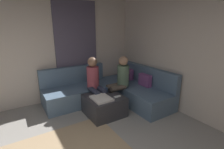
{
  "coord_description": "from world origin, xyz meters",
  "views": [
    {
      "loc": [
        1.32,
        -0.23,
        1.85
      ],
      "look_at": [
        -1.63,
        1.63,
        0.85
      ],
      "focal_mm": 26.46,
      "sensor_mm": 36.0,
      "label": 1
    }
  ],
  "objects_px": {
    "person_on_couch_back": "(120,79)",
    "coffee_mug": "(106,90)",
    "person_on_couch_side": "(95,81)",
    "game_remote": "(117,97)",
    "ottoman": "(104,105)",
    "sectional_couch": "(111,90)"
  },
  "relations": [
    {
      "from": "person_on_couch_back",
      "to": "ottoman",
      "type": "bearing_deg",
      "value": 111.25
    },
    {
      "from": "sectional_couch",
      "to": "game_remote",
      "type": "distance_m",
      "value": 0.78
    },
    {
      "from": "coffee_mug",
      "to": "person_on_couch_side",
      "type": "distance_m",
      "value": 0.32
    },
    {
      "from": "game_remote",
      "to": "person_on_couch_side",
      "type": "bearing_deg",
      "value": -157.13
    },
    {
      "from": "person_on_couch_back",
      "to": "person_on_couch_side",
      "type": "bearing_deg",
      "value": 73.53
    },
    {
      "from": "game_remote",
      "to": "coffee_mug",
      "type": "bearing_deg",
      "value": -174.29
    },
    {
      "from": "sectional_couch",
      "to": "person_on_couch_side",
      "type": "height_order",
      "value": "person_on_couch_side"
    },
    {
      "from": "game_remote",
      "to": "person_on_couch_back",
      "type": "height_order",
      "value": "person_on_couch_back"
    },
    {
      "from": "ottoman",
      "to": "sectional_couch",
      "type": "bearing_deg",
      "value": 136.8
    },
    {
      "from": "ottoman",
      "to": "person_on_couch_back",
      "type": "height_order",
      "value": "person_on_couch_back"
    },
    {
      "from": "game_remote",
      "to": "person_on_couch_side",
      "type": "distance_m",
      "value": 0.66
    },
    {
      "from": "ottoman",
      "to": "coffee_mug",
      "type": "relative_size",
      "value": 8.0
    },
    {
      "from": "person_on_couch_back",
      "to": "game_remote",
      "type": "bearing_deg",
      "value": 139.6
    },
    {
      "from": "sectional_couch",
      "to": "game_remote",
      "type": "bearing_deg",
      "value": -21.57
    },
    {
      "from": "ottoman",
      "to": "person_on_couch_back",
      "type": "xyz_separation_m",
      "value": [
        -0.22,
        0.56,
        0.45
      ]
    },
    {
      "from": "person_on_couch_back",
      "to": "coffee_mug",
      "type": "bearing_deg",
      "value": 89.53
    },
    {
      "from": "coffee_mug",
      "to": "game_remote",
      "type": "bearing_deg",
      "value": 5.71
    },
    {
      "from": "coffee_mug",
      "to": "person_on_couch_side",
      "type": "xyz_separation_m",
      "value": [
        -0.17,
        -0.2,
        0.19
      ]
    },
    {
      "from": "coffee_mug",
      "to": "person_on_couch_side",
      "type": "relative_size",
      "value": 0.08
    },
    {
      "from": "person_on_couch_side",
      "to": "person_on_couch_back",
      "type": "bearing_deg",
      "value": 163.53
    },
    {
      "from": "ottoman",
      "to": "person_on_couch_side",
      "type": "height_order",
      "value": "person_on_couch_side"
    },
    {
      "from": "sectional_couch",
      "to": "coffee_mug",
      "type": "bearing_deg",
      "value": -45.67
    }
  ]
}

